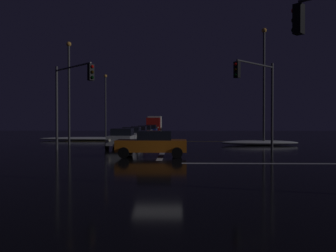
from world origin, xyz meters
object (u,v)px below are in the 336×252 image
sedan_orange_crossing (152,143)px  streetlamp_left_near (69,86)px  sedan_green (151,129)px  box_truck (155,124)px  traffic_signal_ne (258,89)px  streetlamp_left_far (106,101)px  sedan_red (139,133)px  sedan_white (132,135)px  sedan_silver (122,138)px  sedan_blue (151,130)px  streetlamp_right_near (264,79)px  sedan_gray (145,131)px  traffic_signal_nw (70,90)px

sedan_orange_crossing → streetlamp_left_near: size_ratio=0.47×
sedan_green → streetlamp_left_near: size_ratio=0.47×
box_truck → traffic_signal_ne: size_ratio=1.29×
streetlamp_left_far → streetlamp_left_near: bearing=-90.0°
sedan_red → streetlamp_left_far: streetlamp_left_far is taller
sedan_white → sedan_silver: bearing=-89.3°
sedan_silver → sedan_white: (-0.08, 6.41, 0.00)m
sedan_blue → sedan_silver: bearing=-91.2°
box_truck → streetlamp_right_near: bearing=-71.0°
streetlamp_left_far → sedan_silver: bearing=-74.7°
sedan_green → sedan_white: bearing=-90.4°
sedan_gray → sedan_green: (0.01, 12.11, 0.00)m
sedan_silver → streetlamp_left_far: 20.48m
traffic_signal_nw → traffic_signal_ne: bearing=0.6°
sedan_white → traffic_signal_ne: (10.11, -9.58, 3.63)m
streetlamp_right_near → streetlamp_left_near: size_ratio=1.12×
sedan_silver → traffic_signal_ne: size_ratio=0.68×
sedan_gray → sedan_blue: 5.38m
sedan_gray → streetlamp_right_near: (11.96, -15.14, 5.10)m
streetlamp_left_near → streetlamp_left_far: size_ratio=1.09×
box_truck → traffic_signal_nw: size_ratio=1.33×
sedan_silver → sedan_green: size_ratio=1.00×
sedan_blue → sedan_red: bearing=-92.2°
sedan_red → traffic_signal_ne: 18.46m
sedan_gray → streetlamp_left_near: 16.70m
sedan_orange_crossing → streetlamp_left_near: (-8.16, 9.95, 4.52)m
sedan_orange_crossing → traffic_signal_ne: (7.18, 3.42, 3.63)m
sedan_white → sedan_green: 24.19m
box_truck → sedan_green: bearing=-90.7°
sedan_silver → sedan_orange_crossing: same height
sedan_green → streetlamp_right_near: size_ratio=0.42×
sedan_green → sedan_red: bearing=-90.2°
sedan_red → box_truck: box_truck is taller
traffic_signal_ne → streetlamp_left_near: 16.69m
sedan_white → sedan_gray: 12.09m
sedan_silver → box_truck: size_ratio=0.52×
sedan_orange_crossing → sedan_gray: bearing=96.3°
sedan_white → streetlamp_left_near: streetlamp_left_near is taller
sedan_orange_crossing → streetlamp_right_near: 14.48m
sedan_blue → traffic_signal_ne: bearing=-70.6°
box_truck → traffic_signal_ne: 42.24m
box_truck → sedan_orange_crossing: 44.50m
sedan_gray → sedan_green: bearing=90.0°
sedan_blue → sedan_green: bearing=93.3°
streetlamp_right_near → sedan_orange_crossing: bearing=-132.8°
sedan_silver → traffic_signal_ne: traffic_signal_ne is taller
sedan_white → streetlamp_right_near: streetlamp_right_near is taller
sedan_silver → sedan_red: bearing=89.8°
sedan_white → traffic_signal_nw: traffic_signal_nw is taller
box_truck → traffic_signal_nw: traffic_signal_nw is taller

